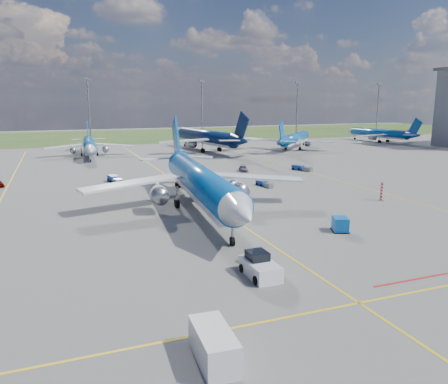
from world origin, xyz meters
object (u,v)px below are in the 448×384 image
object	(u,v)px
warning_post	(382,191)
service_van	(214,346)
bg_jet_nnw	(90,157)
baggage_tug_w	(264,184)
main_airliner	(201,211)
service_car_b	(188,184)
baggage_tug_e	(301,168)
bg_jet_ne	(295,149)
pushback_tug	(260,267)
uld_container	(340,224)
bg_jet_ene	(378,142)
service_car_c	(243,168)
baggage_tug_c	(115,180)
bg_jet_n	(206,151)

from	to	relation	value
warning_post	service_van	distance (m)	50.03
bg_jet_nnw	baggage_tug_w	distance (m)	61.38
main_airliner	service_car_b	size ratio (longest dim) A/B	10.44
baggage_tug_w	baggage_tug_e	world-z (taller)	baggage_tug_e
bg_jet_ne	pushback_tug	world-z (taller)	bg_jet_ne
bg_jet_ne	uld_container	bearing A→B (deg)	107.59
bg_jet_ene	pushback_tug	bearing A→B (deg)	36.33
pushback_tug	main_airliner	bearing A→B (deg)	84.36
main_airliner	baggage_tug_e	bearing A→B (deg)	45.01
service_car_c	baggage_tug_e	bearing A→B (deg)	-0.26
warning_post	pushback_tug	world-z (taller)	warning_post
bg_jet_ne	baggage_tug_c	world-z (taller)	bg_jet_ne
bg_jet_nnw	uld_container	size ratio (longest dim) A/B	16.26
bg_jet_ne	uld_container	world-z (taller)	bg_jet_ne
uld_container	warning_post	bearing A→B (deg)	58.58
bg_jet_nnw	service_car_c	world-z (taller)	bg_jet_nnw
service_car_c	main_airliner	bearing A→B (deg)	-107.28
service_car_c	uld_container	bearing A→B (deg)	-83.15
main_airliner	baggage_tug_c	bearing A→B (deg)	112.95
bg_jet_nnw	baggage_tug_e	world-z (taller)	bg_jet_nnw
bg_jet_n	warning_post	bearing A→B (deg)	83.57
baggage_tug_e	bg_jet_ene	bearing A→B (deg)	14.34
main_airliner	service_van	world-z (taller)	main_airliner
baggage_tug_w	baggage_tug_e	xyz separation A→B (m)	(15.91, 13.49, 0.07)
bg_jet_nnw	service_car_c	xyz separation A→B (m)	(29.86, -38.24, 0.60)
bg_jet_nnw	main_airliner	bearing A→B (deg)	-78.60
bg_jet_nnw	uld_container	distance (m)	86.87
bg_jet_ene	warning_post	bearing A→B (deg)	40.73
bg_jet_ene	service_car_c	xyz separation A→B (m)	(-75.02, -45.03, 0.60)
service_car_b	baggage_tug_w	world-z (taller)	service_car_b
bg_jet_nnw	bg_jet_ene	xyz separation A→B (m)	(104.88, 6.79, 0.00)
service_van	baggage_tug_c	world-z (taller)	service_van
bg_jet_n	pushback_tug	xyz separation A→B (m)	(-27.18, -94.92, 0.86)
bg_jet_n	service_car_b	xyz separation A→B (m)	(-21.73, -53.40, 0.62)
baggage_tug_w	baggage_tug_c	world-z (taller)	baggage_tug_c
main_airliner	baggage_tug_e	distance (m)	42.09
pushback_tug	baggage_tug_e	size ratio (longest dim) A/B	1.26
baggage_tug_c	bg_jet_nnw	bearing A→B (deg)	81.95
main_airliner	service_car_c	world-z (taller)	main_airliner
bg_jet_ne	uld_container	distance (m)	90.61
bg_jet_ne	baggage_tug_e	size ratio (longest dim) A/B	7.29
bg_jet_ene	service_van	distance (m)	152.54
bg_jet_ne	bg_jet_n	bearing A→B (deg)	34.06
warning_post	bg_jet_nnw	world-z (taller)	bg_jet_nnw
bg_jet_nnw	bg_jet_ne	size ratio (longest dim) A/B	0.95
main_airliner	baggage_tug_w	distance (m)	21.23
bg_jet_ene	main_airliner	distance (m)	121.22
bg_jet_ne	baggage_tug_e	xyz separation A→B (m)	(-20.84, -39.01, 0.52)
service_van	bg_jet_ene	bearing A→B (deg)	49.42
service_van	main_airliner	bearing A→B (deg)	76.31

